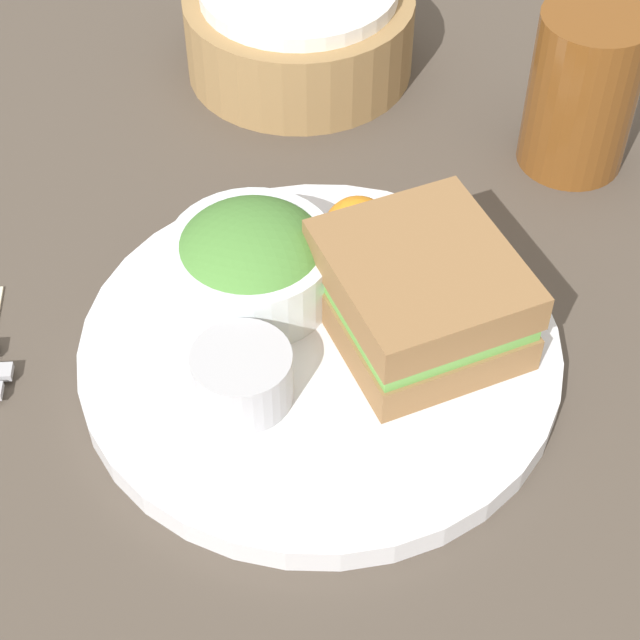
{
  "coord_description": "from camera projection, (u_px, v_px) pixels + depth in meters",
  "views": [
    {
      "loc": [
        -0.03,
        -0.44,
        0.52
      ],
      "look_at": [
        0.0,
        0.0,
        0.04
      ],
      "focal_mm": 60.0,
      "sensor_mm": 36.0,
      "label": 1
    }
  ],
  "objects": [
    {
      "name": "bread_basket",
      "position": [
        299.0,
        29.0,
        0.88
      ],
      "size": [
        0.19,
        0.19,
        0.08
      ],
      "color": "#997547",
      "rests_on": "ground_plane"
    },
    {
      "name": "dressing_cup",
      "position": [
        242.0,
        376.0,
        0.63
      ],
      "size": [
        0.06,
        0.06,
        0.04
      ],
      "primitive_type": "cylinder",
      "color": "#B7B7BC",
      "rests_on": "plate"
    },
    {
      "name": "drink_glass",
      "position": [
        583.0,
        91.0,
        0.78
      ],
      "size": [
        0.08,
        0.08,
        0.12
      ],
      "primitive_type": "cylinder",
      "color": "brown",
      "rests_on": "ground_plane"
    },
    {
      "name": "orange_wedge",
      "position": [
        358.0,
        231.0,
        0.71
      ],
      "size": [
        0.05,
        0.05,
        0.05
      ],
      "primitive_type": "sphere",
      "color": "orange",
      "rests_on": "plate"
    },
    {
      "name": "salad_bowl",
      "position": [
        252.0,
        261.0,
        0.68
      ],
      "size": [
        0.11,
        0.11,
        0.06
      ],
      "color": "white",
      "rests_on": "plate"
    },
    {
      "name": "plate",
      "position": [
        320.0,
        351.0,
        0.68
      ],
      "size": [
        0.3,
        0.3,
        0.02
      ],
      "primitive_type": "cylinder",
      "color": "silver",
      "rests_on": "ground_plane"
    },
    {
      "name": "sandwich",
      "position": [
        420.0,
        295.0,
        0.66
      ],
      "size": [
        0.14,
        0.15,
        0.06
      ],
      "color": "olive",
      "rests_on": "plate"
    },
    {
      "name": "ground_plane",
      "position": [
        320.0,
        360.0,
        0.69
      ],
      "size": [
        4.0,
        4.0,
        0.0
      ],
      "primitive_type": "plane",
      "color": "#4C4238"
    }
  ]
}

